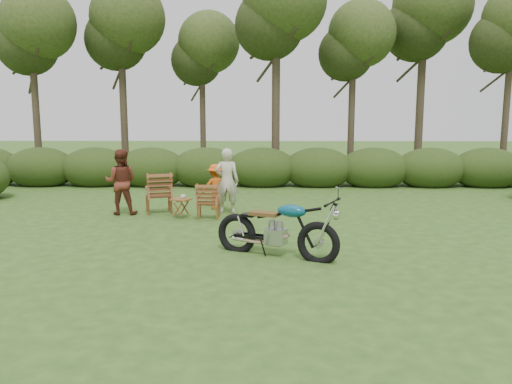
{
  "coord_description": "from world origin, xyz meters",
  "views": [
    {
      "loc": [
        0.1,
        -8.79,
        2.54
      ],
      "look_at": [
        -0.09,
        1.77,
        0.9
      ],
      "focal_mm": 35.0,
      "sensor_mm": 36.0,
      "label": 1
    }
  ],
  "objects_px": {
    "motorcycle": "(276,256)",
    "lawn_chair_right": "(209,218)",
    "lawn_chair_left": "(159,213)",
    "cup": "(183,197)",
    "adult_a": "(227,213)",
    "adult_b": "(122,214)",
    "child": "(216,209)",
    "side_table": "(181,208)"
  },
  "relations": [
    {
      "from": "adult_a",
      "to": "child",
      "type": "bearing_deg",
      "value": -56.61
    },
    {
      "from": "lawn_chair_left",
      "to": "adult_b",
      "type": "relative_size",
      "value": 0.63
    },
    {
      "from": "adult_a",
      "to": "motorcycle",
      "type": "bearing_deg",
      "value": 109.23
    },
    {
      "from": "cup",
      "to": "motorcycle",
      "type": "bearing_deg",
      "value": -56.47
    },
    {
      "from": "side_table",
      "to": "child",
      "type": "xyz_separation_m",
      "value": [
        0.74,
        1.24,
        -0.24
      ]
    },
    {
      "from": "adult_b",
      "to": "cup",
      "type": "bearing_deg",
      "value": 162.88
    },
    {
      "from": "cup",
      "to": "child",
      "type": "bearing_deg",
      "value": 60.1
    },
    {
      "from": "lawn_chair_left",
      "to": "side_table",
      "type": "relative_size",
      "value": 2.21
    },
    {
      "from": "lawn_chair_right",
      "to": "adult_b",
      "type": "distance_m",
      "value": 2.34
    },
    {
      "from": "lawn_chair_right",
      "to": "cup",
      "type": "distance_m",
      "value": 0.84
    },
    {
      "from": "lawn_chair_left",
      "to": "adult_b",
      "type": "height_order",
      "value": "adult_b"
    },
    {
      "from": "motorcycle",
      "to": "adult_a",
      "type": "height_order",
      "value": "adult_a"
    },
    {
      "from": "adult_b",
      "to": "side_table",
      "type": "bearing_deg",
      "value": 161.1
    },
    {
      "from": "lawn_chair_right",
      "to": "adult_a",
      "type": "relative_size",
      "value": 0.52
    },
    {
      "from": "lawn_chair_right",
      "to": "lawn_chair_left",
      "type": "xyz_separation_m",
      "value": [
        -1.38,
        0.69,
        0.0
      ]
    },
    {
      "from": "lawn_chair_right",
      "to": "cup",
      "type": "height_order",
      "value": "cup"
    },
    {
      "from": "motorcycle",
      "to": "side_table",
      "type": "relative_size",
      "value": 4.68
    },
    {
      "from": "cup",
      "to": "adult_b",
      "type": "bearing_deg",
      "value": 166.56
    },
    {
      "from": "cup",
      "to": "adult_a",
      "type": "bearing_deg",
      "value": 29.15
    },
    {
      "from": "side_table",
      "to": "child",
      "type": "relative_size",
      "value": 0.39
    },
    {
      "from": "side_table",
      "to": "cup",
      "type": "distance_m",
      "value": 0.3
    },
    {
      "from": "side_table",
      "to": "cup",
      "type": "xyz_separation_m",
      "value": [
        0.05,
        0.04,
        0.29
      ]
    },
    {
      "from": "lawn_chair_right",
      "to": "motorcycle",
      "type": "bearing_deg",
      "value": 117.01
    },
    {
      "from": "lawn_chair_left",
      "to": "cup",
      "type": "distance_m",
      "value": 1.1
    },
    {
      "from": "adult_a",
      "to": "adult_b",
      "type": "relative_size",
      "value": 1.01
    },
    {
      "from": "lawn_chair_left",
      "to": "adult_a",
      "type": "xyz_separation_m",
      "value": [
        1.79,
        -0.04,
        0.0
      ]
    },
    {
      "from": "lawn_chair_left",
      "to": "child",
      "type": "bearing_deg",
      "value": -175.49
    },
    {
      "from": "lawn_chair_left",
      "to": "side_table",
      "type": "xyz_separation_m",
      "value": [
        0.69,
        -0.66,
        0.24
      ]
    },
    {
      "from": "motorcycle",
      "to": "side_table",
      "type": "height_order",
      "value": "motorcycle"
    },
    {
      "from": "lawn_chair_right",
      "to": "cup",
      "type": "relative_size",
      "value": 7.08
    },
    {
      "from": "lawn_chair_left",
      "to": "cup",
      "type": "relative_size",
      "value": 8.53
    },
    {
      "from": "lawn_chair_left",
      "to": "side_table",
      "type": "height_order",
      "value": "lawn_chair_left"
    },
    {
      "from": "lawn_chair_left",
      "to": "child",
      "type": "height_order",
      "value": "child"
    },
    {
      "from": "motorcycle",
      "to": "lawn_chair_right",
      "type": "bearing_deg",
      "value": 140.58
    },
    {
      "from": "cup",
      "to": "lawn_chair_right",
      "type": "bearing_deg",
      "value": -6.28
    },
    {
      "from": "motorcycle",
      "to": "adult_b",
      "type": "height_order",
      "value": "adult_b"
    },
    {
      "from": "cup",
      "to": "adult_b",
      "type": "relative_size",
      "value": 0.07
    },
    {
      "from": "adult_a",
      "to": "lawn_chair_right",
      "type": "bearing_deg",
      "value": 60.62
    },
    {
      "from": "cup",
      "to": "lawn_chair_left",
      "type": "bearing_deg",
      "value": 139.95
    },
    {
      "from": "motorcycle",
      "to": "cup",
      "type": "relative_size",
      "value": 18.05
    },
    {
      "from": "lawn_chair_left",
      "to": "side_table",
      "type": "distance_m",
      "value": 0.99
    },
    {
      "from": "lawn_chair_left",
      "to": "child",
      "type": "xyz_separation_m",
      "value": [
        1.43,
        0.57,
        0.0
      ]
    }
  ]
}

